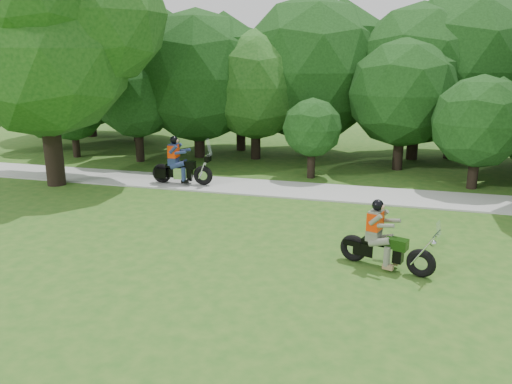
# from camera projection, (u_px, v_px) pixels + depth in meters

# --- Properties ---
(ground) EXTENTS (100.00, 100.00, 0.00)m
(ground) POSITION_uv_depth(u_px,v_px,m) (296.00, 294.00, 10.38)
(ground) COLOR #265819
(ground) RESTS_ON ground
(walkway) EXTENTS (60.00, 2.20, 0.06)m
(walkway) POSITION_uv_depth(u_px,v_px,m) (337.00, 193.00, 17.81)
(walkway) COLOR #ABABA5
(walkway) RESTS_ON ground
(tree_line) EXTENTS (38.91, 12.32, 7.74)m
(tree_line) POSITION_uv_depth(u_px,v_px,m) (337.00, 78.00, 23.32)
(tree_line) COLOR black
(tree_line) RESTS_ON ground
(big_tree_west) EXTENTS (8.64, 6.56, 9.96)m
(big_tree_west) POSITION_uv_depth(u_px,v_px,m) (45.00, 27.00, 17.85)
(big_tree_west) COLOR black
(big_tree_west) RESTS_ON ground
(chopper_motorcycle) EXTENTS (2.23, 1.09, 1.63)m
(chopper_motorcycle) POSITION_uv_depth(u_px,v_px,m) (382.00, 243.00, 11.51)
(chopper_motorcycle) COLOR black
(chopper_motorcycle) RESTS_ON ground
(touring_motorcycle) EXTENTS (2.40, 0.74, 1.83)m
(touring_motorcycle) POSITION_uv_depth(u_px,v_px,m) (178.00, 167.00, 18.78)
(touring_motorcycle) COLOR black
(touring_motorcycle) RESTS_ON walkway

